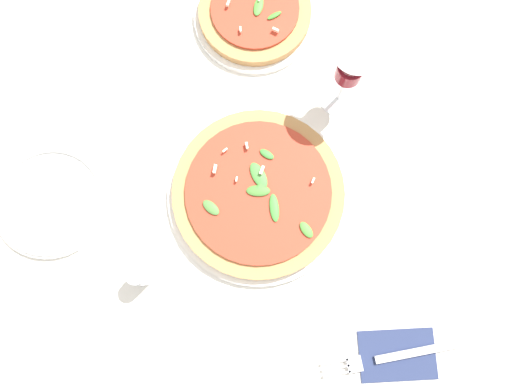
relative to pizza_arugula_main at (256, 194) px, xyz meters
name	(u,v)px	position (x,y,z in m)	size (l,w,h in m)	color
ground_plane	(257,207)	(0.00, 0.02, -0.02)	(6.00, 6.00, 0.00)	silver
pizza_arugula_main	(256,194)	(0.00, 0.00, 0.00)	(0.30, 0.30, 0.05)	white
pizza_personal_side	(254,14)	(0.01, -0.33, 0.00)	(0.22, 0.22, 0.05)	white
wine_glass	(351,66)	(-0.14, -0.18, 0.11)	(0.08, 0.08, 0.18)	white
napkin	(397,355)	(-0.23, 0.25, -0.01)	(0.13, 0.09, 0.01)	navy
fork	(393,357)	(-0.22, 0.25, -0.01)	(0.22, 0.06, 0.00)	silver
side_plate_white	(50,199)	(0.34, 0.02, -0.01)	(0.19, 0.19, 0.02)	white
shaker_pepper	(139,276)	(0.18, 0.14, 0.02)	(0.03, 0.03, 0.07)	silver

